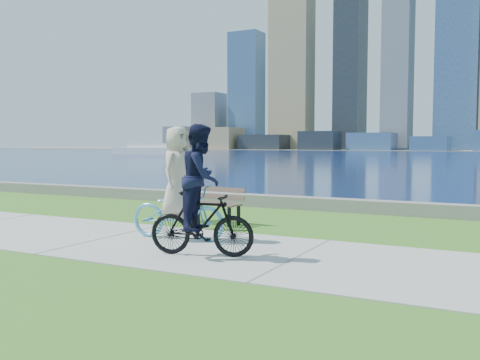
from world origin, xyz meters
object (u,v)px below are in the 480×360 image
Objects in this scene: bollard_lamp at (197,195)px; cyclist_woman at (178,198)px; cyclist_man at (201,201)px; park_bench at (211,201)px.

cyclist_woman is (0.38, -1.30, 0.09)m from bollard_lamp.
cyclist_man reaches higher than bollard_lamp.
cyclist_man is at bearing -56.32° from bollard_lamp.
park_bench is at bearing 10.19° from cyclist_woman.
cyclist_woman is (0.54, -2.18, 0.31)m from park_bench.
park_bench is 0.78× the size of cyclist_man.
cyclist_man is (1.59, -2.39, 0.19)m from bollard_lamp.
park_bench is 3.73m from cyclist_man.
bollard_lamp is at bearing 19.56° from cyclist_man.
bollard_lamp is 0.60× the size of cyclist_man.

